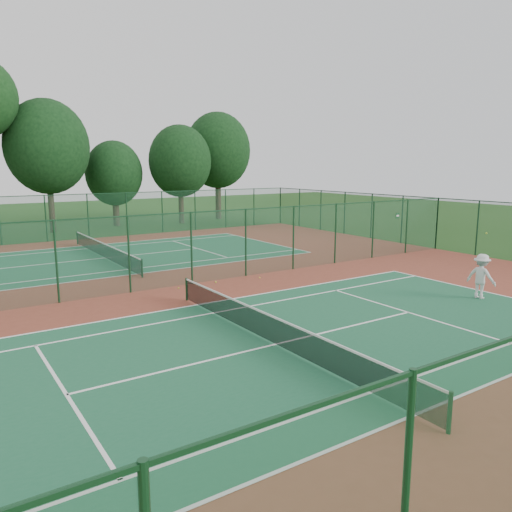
{
  "coord_description": "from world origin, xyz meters",
  "views": [
    {
      "loc": [
        -8.86,
        -21.32,
        5.69
      ],
      "look_at": [
        3.42,
        -2.76,
        1.6
      ],
      "focal_mm": 35.0,
      "sensor_mm": 36.0,
      "label": 1
    }
  ],
  "objects": [
    {
      "name": "player_near",
      "position": [
        10.67,
        -9.28,
        0.98
      ],
      "size": [
        0.89,
        1.33,
        1.93
      ],
      "primitive_type": "imported",
      "rotation": [
        0.0,
        0.0,
        1.71
      ],
      "color": "silver",
      "rests_on": "court_near"
    },
    {
      "name": "red_pad",
      "position": [
        0.0,
        0.0,
        0.01
      ],
      "size": [
        40.0,
        36.0,
        0.01
      ],
      "primitive_type": "cube",
      "color": "brown",
      "rests_on": "ground"
    },
    {
      "name": "evergreen_row",
      "position": [
        0.5,
        24.25,
        0.0
      ],
      "size": [
        39.0,
        5.0,
        12.0
      ],
      "primitive_type": null,
      "color": "black",
      "rests_on": "ground"
    },
    {
      "name": "fence_divider",
      "position": [
        0.0,
        0.0,
        1.76
      ],
      "size": [
        40.0,
        0.09,
        3.5
      ],
      "color": "#174730",
      "rests_on": "ground"
    },
    {
      "name": "court_far",
      "position": [
        0.0,
        9.0,
        0.01
      ],
      "size": [
        23.77,
        10.97,
        0.01
      ],
      "primitive_type": "cube",
      "color": "#1D5E3B",
      "rests_on": "red_pad"
    },
    {
      "name": "tennis_net_near",
      "position": [
        0.0,
        -9.0,
        0.54
      ],
      "size": [
        0.1,
        12.9,
        0.97
      ],
      "color": "#14381D",
      "rests_on": "ground"
    },
    {
      "name": "court_near",
      "position": [
        0.0,
        -9.0,
        0.01
      ],
      "size": [
        23.77,
        10.97,
        0.01
      ],
      "primitive_type": "cube",
      "color": "#1C5939",
      "rests_on": "red_pad"
    },
    {
      "name": "ground",
      "position": [
        0.0,
        0.0,
        0.0
      ],
      "size": [
        120.0,
        120.0,
        0.0
      ],
      "primitive_type": "plane",
      "color": "#204916",
      "rests_on": "ground"
    },
    {
      "name": "fence_north",
      "position": [
        0.0,
        18.0,
        1.76
      ],
      "size": [
        40.0,
        0.09,
        3.5
      ],
      "color": "#18492C",
      "rests_on": "ground"
    },
    {
      "name": "stray_ball_c",
      "position": [
        0.55,
        -0.58,
        0.04
      ],
      "size": [
        0.07,
        0.07,
        0.07
      ],
      "primitive_type": "sphere",
      "color": "#AAC22D",
      "rests_on": "red_pad"
    },
    {
      "name": "stray_ball_a",
      "position": [
        4.9,
        -0.87,
        0.04
      ],
      "size": [
        0.07,
        0.07,
        0.07
      ],
      "primitive_type": "sphere",
      "color": "#F3F538",
      "rests_on": "red_pad"
    },
    {
      "name": "stray_ball_b",
      "position": [
        2.57,
        -0.5,
        0.05
      ],
      "size": [
        0.08,
        0.08,
        0.08
      ],
      "primitive_type": "sphere",
      "color": "#CDEF37",
      "rests_on": "red_pad"
    },
    {
      "name": "tennis_net_far",
      "position": [
        0.0,
        9.0,
        0.54
      ],
      "size": [
        0.1,
        12.9,
        0.97
      ],
      "color": "#12311C",
      "rests_on": "ground"
    },
    {
      "name": "fence_east",
      "position": [
        20.0,
        0.0,
        1.76
      ],
      "size": [
        0.09,
        36.0,
        3.5
      ],
      "rotation": [
        0.0,
        0.0,
        1.57
      ],
      "color": "#174629",
      "rests_on": "ground"
    }
  ]
}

